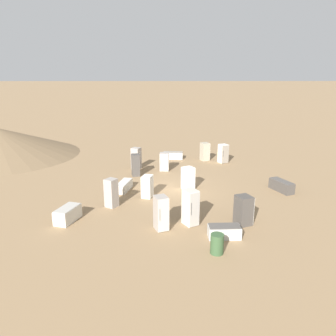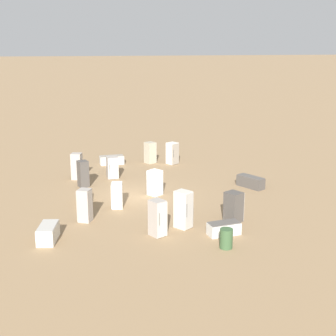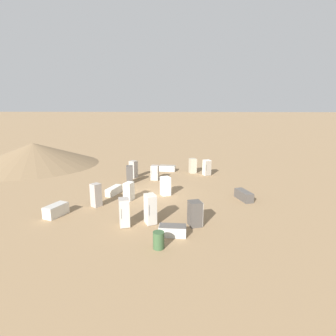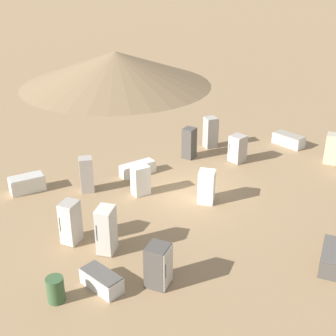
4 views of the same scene
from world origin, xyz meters
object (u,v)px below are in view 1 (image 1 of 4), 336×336
discarded_fridge_6 (173,155)px  discarded_fridge_11 (244,210)px  discarded_fridge_5 (188,178)px  discarded_fridge_4 (164,162)px  discarded_fridge_15 (136,165)px  discarded_fridge_9 (205,152)px  discarded_fridge_13 (190,207)px  discarded_fridge_14 (111,193)px  discarded_fridge_8 (68,214)px  discarded_fridge_0 (136,158)px  discarded_fridge_2 (147,186)px  rusty_barrel (217,244)px  discarded_fridge_1 (223,154)px  discarded_fridge_12 (282,186)px  discarded_fridge_7 (161,213)px  discarded_fridge_3 (224,232)px  discarded_fridge_10 (124,186)px

discarded_fridge_6 → discarded_fridge_11: 14.41m
discarded_fridge_5 → discarded_fridge_6: (-0.73, 8.46, -0.43)m
discarded_fridge_4 → discarded_fridge_15: size_ratio=0.87×
discarded_fridge_9 → discarded_fridge_13: discarded_fridge_13 is taller
discarded_fridge_4 → discarded_fridge_13: discarded_fridge_13 is taller
discarded_fridge_13 → discarded_fridge_14: size_ratio=1.10×
discarded_fridge_8 → discarded_fridge_14: 2.87m
discarded_fridge_13 → discarded_fridge_0: bearing=-100.6°
discarded_fridge_2 → discarded_fridge_14: (-2.05, -1.54, 0.15)m
discarded_fridge_2 → discarded_fridge_11: 6.56m
discarded_fridge_11 → rusty_barrel: (-1.85, -2.89, -0.33)m
discarded_fridge_9 → discarded_fridge_13: size_ratio=0.86×
discarded_fridge_1 → discarded_fridge_12: 8.00m
discarded_fridge_14 → discarded_fridge_2: bearing=-19.5°
discarded_fridge_0 → discarded_fridge_7: (2.06, -11.22, -0.02)m
discarded_fridge_6 → discarded_fridge_15: size_ratio=1.10×
discarded_fridge_15 → discarded_fridge_9: bearing=26.5°
discarded_fridge_4 → discarded_fridge_15: (-2.23, -1.35, 0.11)m
discarded_fridge_15 → discarded_fridge_14: bearing=-110.3°
discarded_fridge_11 → discarded_fridge_14: 7.62m
discarded_fridge_5 → discarded_fridge_6: discarded_fridge_5 is taller
discarded_fridge_3 → discarded_fridge_10: (-5.50, 6.85, -0.00)m
discarded_fridge_5 → discarded_fridge_13: discarded_fridge_13 is taller
discarded_fridge_9 → rusty_barrel: bearing=-25.9°
discarded_fridge_13 → discarded_fridge_6: bearing=-117.3°
discarded_fridge_3 → discarded_fridge_10: 8.78m
discarded_fridge_2 → discarded_fridge_5: bearing=-45.1°
discarded_fridge_12 → discarded_fridge_4: bearing=126.1°
discarded_fridge_9 → discarded_fridge_12: bearing=5.4°
discarded_fridge_1 → discarded_fridge_12: discarded_fridge_1 is taller
discarded_fridge_12 → discarded_fridge_0: bearing=129.9°
discarded_fridge_13 → discarded_fridge_8: bearing=-33.8°
discarded_fridge_1 → discarded_fridge_4: size_ratio=1.11×
discarded_fridge_14 → discarded_fridge_4: bearing=10.8°
discarded_fridge_3 → discarded_fridge_5: size_ratio=1.01×
discarded_fridge_3 → discarded_fridge_7: (-3.01, 0.95, 0.57)m
discarded_fridge_1 → discarded_fridge_8: 15.96m
discarded_fridge_2 → discarded_fridge_3: 6.77m
discarded_fridge_9 → discarded_fridge_11: (0.28, -13.44, -0.04)m
discarded_fridge_14 → discarded_fridge_8: bearing=167.5°
rusty_barrel → discarded_fridge_11: bearing=57.4°
discarded_fridge_0 → rusty_barrel: bearing=-46.9°
discarded_fridge_7 → discarded_fridge_12: 9.80m
discarded_fridge_2 → discarded_fridge_15: (-1.09, 4.70, 0.14)m
discarded_fridge_2 → discarded_fridge_9: (4.87, 9.38, 0.10)m
discarded_fridge_7 → discarded_fridge_13: (1.51, 0.54, 0.07)m
discarded_fridge_2 → discarded_fridge_7: size_ratio=0.81×
discarded_fridge_2 → discarded_fridge_13: (2.39, -4.03, 0.23)m
rusty_barrel → discarded_fridge_5: bearing=94.0°
discarded_fridge_1 → discarded_fridge_15: 8.41m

